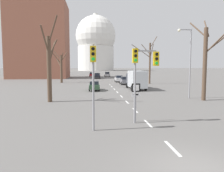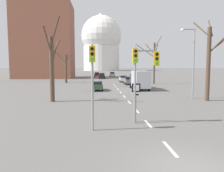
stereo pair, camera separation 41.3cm
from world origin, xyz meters
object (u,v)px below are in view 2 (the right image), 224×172
object	(u,v)px
street_lamp_right	(191,57)
sedan_near_right	(129,80)
traffic_signal_near_left	(92,71)
sedan_near_left	(97,74)
delivery_truck	(140,79)
route_sign_post	(136,95)
sedan_far_right	(112,74)
sedan_far_left	(123,79)
traffic_signal_centre_tall	(142,66)
sedan_mid_centre	(98,85)
sedan_distant_centre	(102,76)

from	to	relation	value
street_lamp_right	sedan_near_right	distance (m)	21.57
traffic_signal_near_left	sedan_near_left	distance (m)	67.44
sedan_near_right	delivery_truck	xyz separation A→B (m)	(0.38, -9.93, 0.83)
route_sign_post	sedan_far_right	xyz separation A→B (m)	(2.77, 67.50, -1.06)
sedan_near_left	sedan_far_right	bearing A→B (deg)	19.34
sedan_far_left	traffic_signal_centre_tall	bearing A→B (deg)	-94.85
sedan_near_right	sedan_mid_centre	size ratio (longest dim) A/B	0.92
street_lamp_right	sedan_far_right	world-z (taller)	street_lamp_right
traffic_signal_centre_tall	traffic_signal_near_left	distance (m)	3.67
traffic_signal_centre_tall	sedan_far_right	world-z (taller)	traffic_signal_centre_tall
route_sign_post	sedan_far_right	world-z (taller)	route_sign_post
traffic_signal_centre_tall	sedan_far_left	bearing A→B (deg)	85.15
street_lamp_right	sedan_distant_centre	size ratio (longest dim) A/B	1.94
delivery_truck	sedan_mid_centre	bearing A→B (deg)	-171.97
sedan_far_left	sedan_far_right	xyz separation A→B (m)	(-0.84, 29.28, 0.01)
street_lamp_right	sedan_far_right	xyz separation A→B (m)	(-5.70, 57.07, -4.22)
sedan_mid_centre	delivery_truck	size ratio (longest dim) A/B	0.63
sedan_near_left	sedan_distant_centre	distance (m)	12.61
sedan_far_left	sedan_distant_centre	bearing A→B (deg)	108.58
traffic_signal_near_left	sedan_near_left	xyz separation A→B (m)	(0.04, 67.38, -2.79)
traffic_signal_centre_tall	sedan_near_left	xyz separation A→B (m)	(-3.30, 65.88, -3.09)
street_lamp_right	delivery_truck	bearing A→B (deg)	110.89
route_sign_post	sedan_near_left	world-z (taller)	route_sign_post
route_sign_post	sedan_near_right	size ratio (longest dim) A/B	0.67
sedan_near_right	sedan_mid_centre	world-z (taller)	sedan_near_right
sedan_mid_centre	sedan_distant_centre	distance (m)	32.83
sedan_distant_centre	delivery_truck	xyz separation A→B (m)	(5.72, -31.80, 0.81)
street_lamp_right	sedan_near_right	bearing A→B (deg)	102.22
route_sign_post	sedan_far_left	world-z (taller)	route_sign_post
sedan_distant_centre	sedan_mid_centre	bearing A→B (deg)	-92.36
sedan_far_left	sedan_near_right	bearing A→B (deg)	-86.95
sedan_near_left	traffic_signal_near_left	bearing A→B (deg)	-90.03
sedan_mid_centre	sedan_distant_centre	xyz separation A→B (m)	(1.35, 32.80, 0.09)
route_sign_post	sedan_far_left	xyz separation A→B (m)	(3.62, 38.22, -1.07)
street_lamp_right	route_sign_post	bearing A→B (deg)	-129.07
route_sign_post	sedan_distant_centre	bearing A→B (deg)	91.45
sedan_distant_centre	sedan_far_left	bearing A→B (deg)	-71.42
traffic_signal_near_left	delivery_truck	world-z (taller)	traffic_signal_near_left
traffic_signal_near_left	sedan_distant_centre	bearing A→B (deg)	88.27
sedan_far_right	delivery_truck	xyz separation A→B (m)	(1.60, -46.32, 0.86)
traffic_signal_centre_tall	route_sign_post	xyz separation A→B (m)	(-0.34, 0.39, -2.04)
traffic_signal_centre_tall	sedan_near_right	xyz separation A→B (m)	(3.66, 31.50, -3.08)
delivery_truck	sedan_far_right	bearing A→B (deg)	91.98
street_lamp_right	sedan_distant_centre	world-z (taller)	street_lamp_right
traffic_signal_centre_tall	route_sign_post	size ratio (longest dim) A/B	1.88
traffic_signal_near_left	sedan_far_right	xyz separation A→B (m)	(5.77, 69.40, -2.80)
sedan_far_right	traffic_signal_near_left	bearing A→B (deg)	-94.76
traffic_signal_centre_tall	sedan_near_left	bearing A→B (deg)	92.87
sedan_far_right	delivery_truck	world-z (taller)	delivery_truck
route_sign_post	sedan_distant_centre	xyz separation A→B (m)	(-1.35, 52.98, -1.01)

